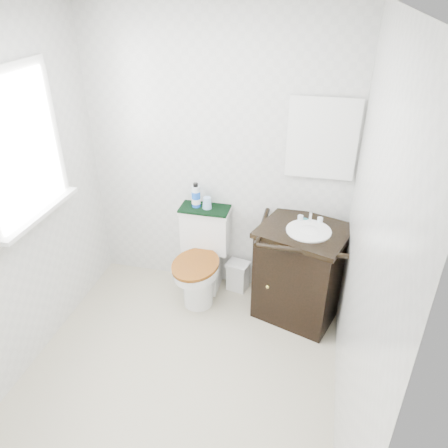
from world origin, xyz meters
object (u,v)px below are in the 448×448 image
at_px(vanity, 301,270).
at_px(trash_bin, 238,276).
at_px(toilet, 202,261).
at_px(mouthwash_bottle, 196,196).
at_px(cup, 207,203).

relative_size(vanity, trash_bin, 3.30).
xyz_separation_m(toilet, trash_bin, (0.29, 0.13, -0.20)).
xyz_separation_m(toilet, vanity, (0.85, -0.06, 0.08)).
bearing_deg(mouthwash_bottle, toilet, -60.22).
height_order(trash_bin, cup, cup).
height_order(trash_bin, mouthwash_bottle, mouthwash_bottle).
bearing_deg(toilet, vanity, -4.36).
distance_m(toilet, trash_bin, 0.38).
bearing_deg(vanity, toilet, 175.64).
height_order(toilet, cup, cup).
bearing_deg(mouthwash_bottle, trash_bin, -0.19).
relative_size(vanity, cup, 9.29).
distance_m(toilet, mouthwash_bottle, 0.58).
bearing_deg(cup, vanity, -12.71).
distance_m(mouthwash_bottle, cup, 0.11).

